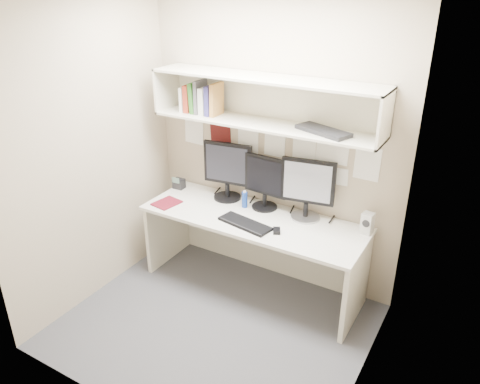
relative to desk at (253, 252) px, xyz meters
The scene contains 19 objects.
floor 0.75m from the desk, 90.00° to the right, with size 2.40×2.00×0.01m, color #434348.
wall_back 1.00m from the desk, 90.00° to the left, with size 2.40×0.02×2.60m, color tan.
wall_front 1.90m from the desk, 90.00° to the right, with size 2.40×0.02×2.60m, color tan.
wall_left 1.65m from the desk, 151.57° to the right, with size 0.02×2.00×2.60m, color tan.
wall_right 1.65m from the desk, 28.43° to the right, with size 0.02×2.00×2.60m, color tan.
desk is the anchor object (origin of this frame).
overhead_hutch 1.37m from the desk, 90.00° to the left, with size 2.00×0.38×0.40m.
pinned_papers 0.95m from the desk, 90.00° to the left, with size 1.92×0.01×0.48m, color white, non-canonical shape.
monitor_left 0.80m from the desk, 151.05° to the left, with size 0.47×0.26×0.55m.
monitor_center 0.67m from the desk, 89.70° to the left, with size 0.42×0.23×0.49m.
monitor_right 0.80m from the desk, 28.52° to the left, with size 0.46×0.25×0.54m.
keyboard 0.41m from the desk, 86.06° to the right, with size 0.48×0.17×0.02m, color black.
mouse 0.50m from the desk, 25.58° to the right, with size 0.06×0.09×0.03m, color black.
speaker 1.07m from the desk, 13.20° to the left, with size 0.10×0.10×0.18m.
blue_bottle 0.49m from the desk, 141.51° to the left, with size 0.05×0.05×0.16m.
maroon_notebook 0.92m from the desk, 167.82° to the right, with size 0.19×0.24×0.01m, color maroon.
desk_phone 1.03m from the desk, behind, with size 0.11×0.10×0.13m.
book_stack 1.45m from the desk, 165.80° to the left, with size 0.36×0.18×0.29m.
hutch_tray 1.31m from the desk, 15.71° to the left, with size 0.45×0.17×0.03m, color black.
Camera 1 is at (1.73, -2.55, 2.64)m, focal length 35.00 mm.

